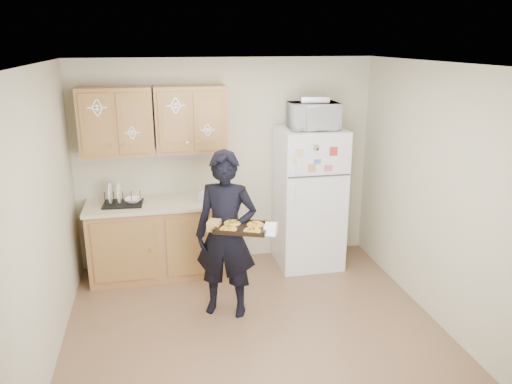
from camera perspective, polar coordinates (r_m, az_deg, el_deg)
floor at (r=4.97m, az=0.03°, el=-15.80°), size 3.60×3.60×0.00m
ceiling at (r=4.18m, az=0.03°, el=14.38°), size 3.60×3.60×0.00m
wall_back at (r=6.12m, az=-3.40°, el=3.37°), size 3.60×0.04×2.50m
wall_front at (r=2.83m, az=7.65°, el=-13.77°), size 3.60×0.04×2.50m
wall_left at (r=4.44m, az=-23.42°, el=-3.42°), size 0.04×3.60×2.50m
wall_right at (r=5.08m, az=20.34°, el=-0.57°), size 0.04×3.60×2.50m
refrigerator at (r=6.09m, az=6.06°, el=-0.69°), size 0.75×0.70×1.70m
base_cabinet at (r=6.01m, az=-10.88°, el=-5.41°), size 1.60×0.60×0.86m
countertop at (r=5.85m, az=-11.13°, el=-1.34°), size 1.64×0.64×0.04m
upper_cab_left at (r=5.78m, az=-15.69°, el=7.77°), size 0.80×0.33×0.75m
upper_cab_right at (r=5.78m, az=-7.49°, el=8.26°), size 0.80×0.33×0.75m
cereal_box at (r=6.70m, az=9.48°, el=-5.42°), size 0.20×0.07×0.32m
person at (r=4.95m, az=-3.44°, el=-4.92°), size 0.72×0.61×1.69m
baking_tray at (r=4.65m, az=-1.61°, el=-4.15°), size 0.57×0.50×0.04m
pizza_front_left at (r=4.59m, az=-3.18°, el=-4.20°), size 0.16×0.16×0.02m
pizza_front_right at (r=4.55m, az=-0.44°, el=-4.39°), size 0.16×0.16×0.02m
pizza_back_left at (r=4.74m, az=-2.73°, el=-3.52°), size 0.16×0.16×0.02m
pizza_back_right at (r=4.69m, az=-0.07°, el=-3.69°), size 0.16×0.16×0.02m
microwave at (r=5.82m, az=6.58°, el=8.63°), size 0.56×0.38×0.31m
foil_pan at (r=5.83m, az=6.70°, el=10.50°), size 0.35×0.28×0.07m
dish_rack at (r=5.83m, az=-15.01°, el=-0.59°), size 0.46×0.35×0.17m
bowl at (r=5.83m, az=-13.84°, el=-0.91°), size 0.22×0.22×0.05m
soap_bottle at (r=5.76m, az=-6.24°, el=-0.31°), size 0.10×0.10×0.17m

